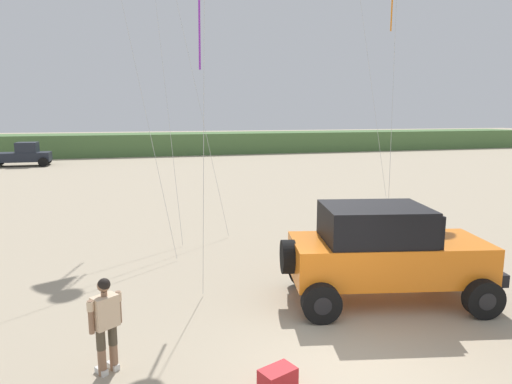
# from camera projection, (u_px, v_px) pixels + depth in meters

# --- Properties ---
(ground_plane) EXTENTS (220.00, 220.00, 0.00)m
(ground_plane) POSITION_uv_depth(u_px,v_px,m) (352.00, 367.00, 7.81)
(ground_plane) COLOR tan
(dune_ridge) EXTENTS (90.00, 6.17, 2.23)m
(dune_ridge) POSITION_uv_depth(u_px,v_px,m) (171.00, 143.00, 49.47)
(dune_ridge) COLOR #4C703D
(dune_ridge) RESTS_ON ground_plane
(jeep) EXTENTS (5.01, 3.22, 2.26)m
(jeep) POSITION_uv_depth(u_px,v_px,m) (385.00, 251.00, 10.39)
(jeep) COLOR orange
(jeep) RESTS_ON ground_plane
(person_watching) EXTENTS (0.54, 0.45, 1.67)m
(person_watching) POSITION_uv_depth(u_px,v_px,m) (106.00, 320.00, 7.49)
(person_watching) COLOR #8C664C
(person_watching) RESTS_ON ground_plane
(cooler_box) EXTENTS (0.65, 0.54, 0.38)m
(cooler_box) POSITION_uv_depth(u_px,v_px,m) (278.00, 380.00, 7.09)
(cooler_box) COLOR #B21E23
(cooler_box) RESTS_ON ground_plane
(distant_pickup) EXTENTS (4.61, 2.38, 1.98)m
(distant_pickup) POSITION_uv_depth(u_px,v_px,m) (22.00, 155.00, 37.74)
(distant_pickup) COLOR #1E232D
(distant_pickup) RESTS_ON ground_plane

